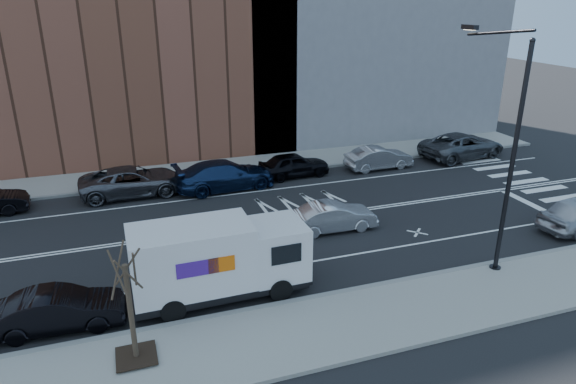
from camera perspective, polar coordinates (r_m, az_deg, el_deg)
ground at (r=25.13m, az=-1.57°, el=-3.38°), size 120.00×120.00×0.00m
sidewalk_near at (r=17.98m, az=7.15°, el=-14.20°), size 44.00×3.60×0.15m
sidewalk_far at (r=33.05m, az=-6.17°, el=2.76°), size 44.00×3.60×0.15m
curb_near at (r=19.32m, az=4.80°, el=-11.31°), size 44.00×0.25×0.17m
curb_far at (r=31.38m, az=-5.42°, el=1.80°), size 44.00×0.25×0.17m
crosswalk at (r=33.23m, az=25.76°, el=0.68°), size 3.00×14.00×0.01m
road_markings at (r=25.13m, az=-1.57°, el=-3.37°), size 40.00×8.60×0.01m
streetlight at (r=21.01m, az=22.99°, el=4.70°), size 0.44×4.02×9.34m
street_tree at (r=16.17m, az=-16.96°, el=-13.63°), size 1.20×1.20×3.75m
fedex_van at (r=18.74m, az=-7.75°, el=-7.36°), size 6.47×2.38×2.94m
far_parked_c at (r=29.54m, az=-16.85°, el=1.16°), size 5.70×2.69×1.58m
far_parked_d at (r=29.36m, az=-7.04°, el=1.89°), size 5.88×2.81×1.65m
far_parked_e at (r=31.20m, az=0.66°, el=3.05°), size 4.42×1.97×1.48m
far_parked_f at (r=33.13m, az=10.05°, el=3.76°), size 4.37×1.66×1.42m
far_parked_g at (r=36.87m, az=18.80°, el=4.92°), size 6.34×3.56×1.67m
driving_sedan at (r=24.17m, az=5.07°, el=-2.75°), size 4.10×1.51×1.34m
near_parked_rear_a at (r=18.93m, az=-24.07°, el=-11.89°), size 4.24×1.68×1.37m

